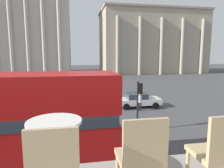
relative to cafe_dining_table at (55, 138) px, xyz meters
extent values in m
cylinder|color=black|center=(0.46, 7.24, -3.55)|extent=(0.99, 0.22, 0.99)
cylinder|color=#2D2D30|center=(0.00, 0.00, -0.18)|extent=(0.07, 0.07, 0.68)
cylinder|color=silver|center=(0.00, 0.00, 0.18)|extent=(0.60, 0.60, 0.03)
cube|color=tan|center=(0.06, -0.73, 0.16)|extent=(0.40, 0.04, 0.42)
cube|color=tan|center=(0.82, -0.46, -0.07)|extent=(0.40, 0.40, 0.05)
cube|color=tan|center=(0.82, -0.64, 0.16)|extent=(0.40, 0.04, 0.42)
cylinder|color=tan|center=(1.75, -0.34, -0.32)|extent=(0.04, 0.04, 0.44)
cube|color=tan|center=(1.58, -0.51, -0.07)|extent=(0.40, 0.40, 0.05)
cube|color=#BCB2A8|center=(-13.91, 58.50, 8.51)|extent=(24.66, 11.29, 25.12)
cylinder|color=#BCB2A8|center=(-15.89, 52.40, 6.63)|extent=(0.90, 0.90, 21.35)
cylinder|color=#BCB2A8|center=(-11.94, 52.40, 6.63)|extent=(0.90, 0.90, 21.35)
cylinder|color=#BCB2A8|center=(-8.00, 52.40, 6.63)|extent=(0.90, 0.90, 21.35)
cylinder|color=#BCB2A8|center=(-4.05, 52.40, 6.63)|extent=(0.90, 0.90, 21.35)
cube|color=#A39984|center=(21.66, 54.21, 4.39)|extent=(28.50, 14.55, 16.87)
cube|color=gray|center=(21.66, 54.21, 13.07)|extent=(29.10, 15.15, 0.50)
cylinder|color=#A39984|center=(10.26, 46.48, 3.12)|extent=(0.90, 0.90, 14.34)
cylinder|color=#A39984|center=(15.96, 46.48, 3.12)|extent=(0.90, 0.90, 14.34)
cylinder|color=#A39984|center=(21.66, 46.48, 3.12)|extent=(0.90, 0.90, 14.34)
cylinder|color=#A39984|center=(27.36, 46.48, 3.12)|extent=(0.90, 0.90, 14.34)
cylinder|color=#A39984|center=(33.06, 46.48, 3.12)|extent=(0.90, 0.90, 14.34)
cylinder|color=black|center=(4.06, 9.89, -2.40)|extent=(0.12, 0.12, 3.29)
cube|color=black|center=(4.24, 9.89, -1.21)|extent=(0.20, 0.24, 0.70)
sphere|color=green|center=(4.35, 9.89, -1.06)|extent=(0.14, 0.14, 0.14)
cylinder|color=black|center=(-1.95, 15.26, -2.25)|extent=(0.12, 0.12, 3.60)
cube|color=black|center=(-1.77, 15.26, -0.89)|extent=(0.20, 0.24, 0.70)
sphere|color=green|center=(-1.66, 15.26, -0.74)|extent=(0.14, 0.14, 0.14)
cylinder|color=black|center=(7.41, 16.74, -3.75)|extent=(0.60, 0.18, 0.60)
cylinder|color=black|center=(7.41, 14.99, -3.75)|extent=(0.60, 0.18, 0.60)
cylinder|color=black|center=(4.61, 16.74, -3.75)|extent=(0.60, 0.18, 0.60)
cylinder|color=black|center=(4.61, 14.99, -3.75)|extent=(0.60, 0.18, 0.60)
cube|color=silver|center=(6.01, 15.87, -3.47)|extent=(4.20, 1.75, 0.55)
cube|color=#2D3842|center=(5.81, 15.87, -2.95)|extent=(1.89, 1.61, 0.50)
cylinder|color=#282B33|center=(-4.82, 17.72, -3.66)|extent=(0.14, 0.14, 0.77)
cylinder|color=#282B33|center=(-4.64, 17.72, -3.66)|extent=(0.14, 0.14, 0.77)
cylinder|color=yellow|center=(-4.73, 17.72, -2.98)|extent=(0.32, 0.32, 0.61)
sphere|color=tan|center=(-4.73, 17.72, -2.57)|extent=(0.21, 0.21, 0.21)
cylinder|color=#282B33|center=(5.63, 14.53, -3.66)|extent=(0.14, 0.14, 0.77)
cylinder|color=#282B33|center=(5.81, 14.53, -3.66)|extent=(0.14, 0.14, 0.77)
cylinder|color=silver|center=(5.72, 14.53, -2.98)|extent=(0.32, 0.32, 0.61)
sphere|color=tan|center=(5.72, 14.53, -2.57)|extent=(0.21, 0.21, 0.21)
cylinder|color=#282B33|center=(2.08, 20.16, -3.63)|extent=(0.14, 0.14, 0.84)
cylinder|color=#282B33|center=(2.26, 20.16, -3.63)|extent=(0.14, 0.14, 0.84)
cylinder|color=slate|center=(2.17, 20.16, -2.87)|extent=(0.32, 0.32, 0.67)
sphere|color=tan|center=(2.17, 20.16, -2.42)|extent=(0.23, 0.23, 0.23)
camera|label=1|loc=(0.26, -2.18, 0.90)|focal=32.00mm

